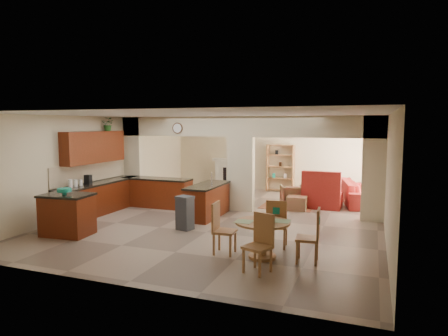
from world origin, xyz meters
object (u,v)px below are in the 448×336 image
at_px(sofa, 360,192).
at_px(armchair, 292,195).
at_px(dining_table, 263,233).
at_px(kitchen_island, 67,215).

xyz_separation_m(sofa, armchair, (-1.98, -1.07, -0.05)).
bearing_deg(sofa, dining_table, 154.82).
xyz_separation_m(kitchen_island, dining_table, (4.67, 0.04, -0.00)).
bearing_deg(sofa, kitchen_island, 124.10).
bearing_deg(armchair, kitchen_island, 30.22).
bearing_deg(kitchen_island, armchair, 45.87).
xyz_separation_m(dining_table, armchair, (-0.42, 5.16, -0.16)).
xyz_separation_m(kitchen_island, armchair, (4.25, 5.20, -0.16)).
distance_m(kitchen_island, dining_table, 4.67).
height_order(sofa, armchair, sofa).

